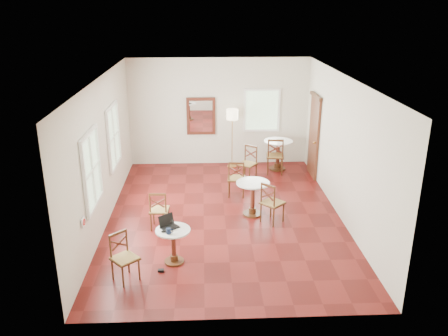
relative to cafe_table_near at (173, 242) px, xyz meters
name	(u,v)px	position (x,y,z in m)	size (l,w,h in m)	color
ground	(225,215)	(1.00, 1.87, -0.40)	(7.00, 7.00, 0.00)	#5C120F
room_shell	(221,129)	(0.94, 2.15, 1.48)	(5.02, 7.02, 3.01)	beige
cafe_table_near	(173,242)	(0.00, 0.00, 0.00)	(0.62, 0.62, 0.65)	#472611
cafe_table_mid	(253,195)	(1.61, 1.89, 0.07)	(0.72, 0.72, 0.76)	#472611
cafe_table_back	(278,152)	(2.60, 4.75, 0.11)	(0.79, 0.79, 0.83)	#472611
chair_near_a	(159,210)	(-0.36, 1.34, 0.01)	(0.41, 0.41, 0.84)	#472611
chair_near_b	(124,257)	(-0.79, -0.50, 0.01)	(0.55, 0.55, 0.84)	#472611
chair_mid_a	(236,178)	(1.33, 2.95, 0.05)	(0.45, 0.45, 0.91)	#472611
chair_mid_b	(272,203)	(1.97, 1.51, 0.04)	(0.59, 0.59, 0.90)	#472611
chair_back_a	(275,156)	(2.48, 4.46, 0.09)	(0.52, 0.52, 1.00)	#472611
chair_back_b	(248,163)	(1.70, 4.01, 0.05)	(0.58, 0.58, 0.90)	#472611
floor_lamp	(232,118)	(1.35, 5.02, 1.00)	(0.32, 0.32, 1.66)	#BF8C3F
laptop	(168,224)	(-0.08, 0.10, 0.30)	(0.39, 0.38, 0.21)	black
mouse	(163,231)	(-0.16, -0.09, 0.27)	(0.09, 0.06, 0.03)	black
navy_mug	(169,231)	(-0.06, -0.14, 0.30)	(0.13, 0.08, 0.10)	black
water_glass	(172,223)	(-0.01, 0.15, 0.30)	(0.06, 0.06, 0.10)	white
power_adapter	(161,271)	(-0.21, -0.30, -0.38)	(0.10, 0.06, 0.04)	black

